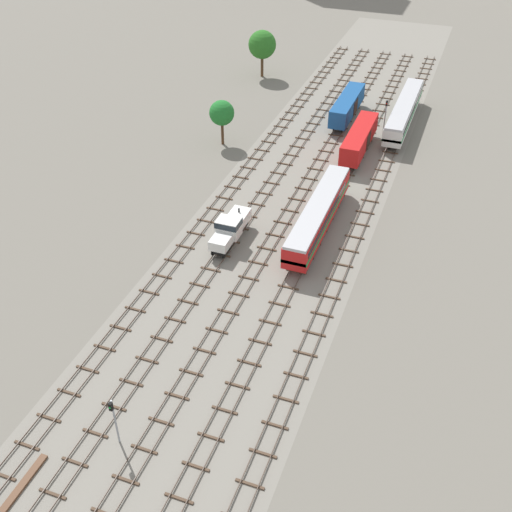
{
  "coord_description": "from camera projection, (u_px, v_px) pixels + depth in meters",
  "views": [
    {
      "loc": [
        19.38,
        -12.61,
        42.58
      ],
      "look_at": [
        0.0,
        39.86,
        1.5
      ],
      "focal_mm": 43.32,
      "sensor_mm": 36.0,
      "label": 1
    }
  ],
  "objects": [
    {
      "name": "ground_plane",
      "position": [
        298.0,
        198.0,
        82.49
      ],
      "size": [
        480.0,
        480.0,
        0.0
      ],
      "primitive_type": "plane",
      "color": "slate"
    },
    {
      "name": "spare_rail_bundle",
      "position": [
        4.0,
        509.0,
        46.02
      ],
      "size": [
        0.6,
        10.0,
        0.24
      ],
      "primitive_type": "cube",
      "color": "brown",
      "rests_on": "ground"
    },
    {
      "name": "track_centre_right",
      "position": [
        368.0,
        206.0,
        80.59
      ],
      "size": [
        2.4,
        126.0,
        0.29
      ],
      "color": "#47382D",
      "rests_on": "ground"
    },
    {
      "name": "track_centre",
      "position": [
        333.0,
        200.0,
        81.88
      ],
      "size": [
        2.4,
        126.0,
        0.29
      ],
      "color": "#47382D",
      "rests_on": "ground"
    },
    {
      "name": "signal_post_nearest",
      "position": [
        114.0,
        417.0,
        49.04
      ],
      "size": [
        0.28,
        0.47,
        5.09
      ],
      "color": "gray",
      "rests_on": "ground"
    },
    {
      "name": "lineside_tree_0",
      "position": [
        262.0,
        45.0,
        115.71
      ],
      "size": [
        5.23,
        5.23,
        8.72
      ],
      "color": "#4C331E",
      "rests_on": "ground"
    },
    {
      "name": "lineside_tree_1",
      "position": [
        222.0,
        113.0,
        92.64
      ],
      "size": [
        3.8,
        3.8,
        7.0
      ],
      "color": "#4C331E",
      "rests_on": "ground"
    },
    {
      "name": "freight_boxcar_centre_mid",
      "position": [
        359.0,
        138.0,
        91.62
      ],
      "size": [
        2.87,
        14.0,
        3.6
      ],
      "color": "red",
      "rests_on": "ground"
    },
    {
      "name": "ballast_bed",
      "position": [
        298.0,
        198.0,
        82.49
      ],
      "size": [
        22.45,
        176.0,
        0.01
      ],
      "primitive_type": "cube",
      "color": "gray",
      "rests_on": "ground"
    },
    {
      "name": "freight_boxcar_centre_left_midfar",
      "position": [
        347.0,
        105.0,
        101.7
      ],
      "size": [
        2.87,
        14.0,
        3.6
      ],
      "color": "#194C8C",
      "rests_on": "ground"
    },
    {
      "name": "track_centre_left",
      "position": [
        300.0,
        194.0,
        83.17
      ],
      "size": [
        2.4,
        126.0,
        0.29
      ],
      "color": "#47382D",
      "rests_on": "ground"
    },
    {
      "name": "shunter_loco_left_nearest",
      "position": [
        230.0,
        228.0,
        73.11
      ],
      "size": [
        2.74,
        8.46,
        3.1
      ],
      "color": "white",
      "rests_on": "ground"
    },
    {
      "name": "diesel_railcar_centre_near",
      "position": [
        318.0,
        214.0,
        74.46
      ],
      "size": [
        2.96,
        20.5,
        3.8
      ],
      "color": "red",
      "rests_on": "ground"
    },
    {
      "name": "signal_post_near",
      "position": [
        386.0,
        113.0,
        96.15
      ],
      "size": [
        0.28,
        0.47,
        5.79
      ],
      "color": "gray",
      "rests_on": "ground"
    },
    {
      "name": "passenger_coach_centre_right_far",
      "position": [
        404.0,
        111.0,
        99.48
      ],
      "size": [
        2.96,
        22.0,
        3.8
      ],
      "color": "white",
      "rests_on": "ground"
    },
    {
      "name": "track_left",
      "position": [
        268.0,
        188.0,
        84.46
      ],
      "size": [
        2.4,
        126.0,
        0.29
      ],
      "color": "#47382D",
      "rests_on": "ground"
    },
    {
      "name": "track_far_left",
      "position": [
        236.0,
        182.0,
        85.75
      ],
      "size": [
        2.4,
        126.0,
        0.29
      ],
      "color": "#47382D",
      "rests_on": "ground"
    }
  ]
}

